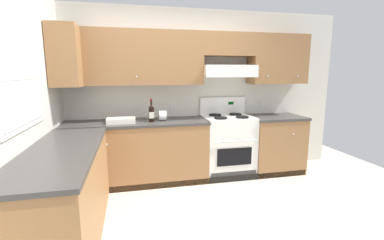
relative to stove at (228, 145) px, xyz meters
name	(u,v)px	position (x,y,z in m)	size (l,w,h in m)	color
ground_plane	(193,223)	(-0.84, -1.25, -0.48)	(7.04, 7.04, 0.00)	beige
wall_back	(196,80)	(-0.44, 0.27, 1.00)	(4.68, 0.57, 2.55)	silver
wall_left	(24,100)	(-2.43, -1.03, 0.87)	(0.47, 4.00, 2.55)	silver
counter_back_run	(181,150)	(-0.74, -0.01, -0.03)	(3.60, 0.65, 0.91)	olive
counter_left_run	(66,195)	(-2.08, -1.26, -0.03)	(0.63, 1.91, 0.91)	olive
stove	(228,145)	(0.00, 0.00, 0.00)	(0.76, 0.62, 1.20)	white
wine_bottle	(151,113)	(-1.17, -0.07, 0.56)	(0.08, 0.08, 0.33)	black
bowl	(121,121)	(-1.59, -0.07, 0.46)	(0.38, 0.24, 0.07)	white
paper_towel_roll	(162,116)	(-1.01, 0.00, 0.50)	(0.11, 0.14, 0.14)	white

